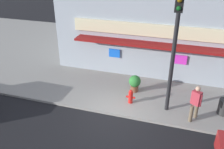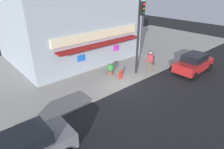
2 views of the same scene
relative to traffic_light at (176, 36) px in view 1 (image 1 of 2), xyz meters
name	(u,v)px [view 1 (image 1 of 2)]	position (x,y,z in m)	size (l,w,h in m)	color
ground_plane	(114,116)	(-2.31, -1.02, -3.84)	(60.08, 60.08, 0.00)	black
sidewalk	(141,60)	(-2.31, 5.69, -3.78)	(40.05, 13.42, 0.12)	gray
corner_building	(160,4)	(-1.57, 7.78, -0.26)	(11.40, 10.35, 6.93)	#9EA8B2
traffic_light	(176,36)	(0.00, 0.00, 0.00)	(0.32, 0.58, 5.86)	black
fire_hydrant	(131,97)	(-1.80, 0.14, -3.37)	(0.46, 0.22, 0.73)	red
trash_can	(224,107)	(2.56, 0.52, -3.34)	(0.55, 0.55, 0.77)	#2D2D2D
pedestrian	(196,102)	(1.21, -0.33, -2.80)	(0.50, 0.60, 1.70)	brown
potted_plant_by_doorway	(135,83)	(-1.85, 1.29, -3.19)	(0.64, 0.64, 0.93)	brown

